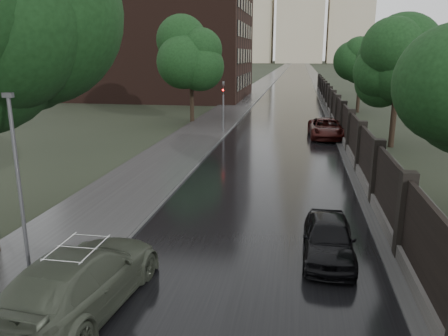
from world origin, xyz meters
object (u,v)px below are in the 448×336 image
(car_right_near, at_px, (328,238))
(car_right_far, at_px, (326,128))
(lamp_post, at_px, (20,191))
(traffic_light, at_px, (223,103))
(tree_left_far, at_px, (191,63))
(tree_right_c, at_px, (361,64))
(volga_sedan, at_px, (80,279))
(tree_right_b, at_px, (398,71))

(car_right_near, relative_size, car_right_far, 0.73)
(lamp_post, relative_size, traffic_light, 1.28)
(tree_left_far, bearing_deg, tree_right_c, 32.83)
(traffic_light, height_order, volga_sedan, traffic_light)
(tree_left_far, distance_m, volga_sedan, 29.85)
(lamp_post, relative_size, volga_sedan, 0.95)
(tree_left_far, height_order, traffic_light, tree_left_far)
(lamp_post, height_order, car_right_near, lamp_post)
(tree_left_far, height_order, tree_right_b, tree_left_far)
(tree_left_far, distance_m, tree_right_c, 18.45)
(lamp_post, relative_size, car_right_far, 1.00)
(tree_left_far, height_order, tree_right_c, tree_left_far)
(car_right_far, bearing_deg, lamp_post, -113.78)
(tree_right_b, xyz_separation_m, car_right_far, (-4.10, 2.59, -4.24))
(traffic_light, height_order, car_right_far, traffic_light)
(tree_left_far, distance_m, lamp_post, 28.73)
(tree_right_b, relative_size, lamp_post, 1.37)
(traffic_light, bearing_deg, tree_right_c, 51.82)
(tree_left_far, distance_m, car_right_far, 13.41)
(lamp_post, bearing_deg, tree_right_c, 71.48)
(tree_left_far, height_order, car_right_far, tree_left_far)
(volga_sedan, bearing_deg, lamp_post, -15.70)
(car_right_near, bearing_deg, lamp_post, -157.16)
(tree_right_b, distance_m, volga_sedan, 24.28)
(tree_right_c, height_order, car_right_far, tree_right_c)
(lamp_post, xyz_separation_m, car_right_near, (7.81, 3.12, -2.03))
(tree_right_b, height_order, volga_sedan, tree_right_b)
(tree_right_c, relative_size, traffic_light, 1.75)
(lamp_post, bearing_deg, volga_sedan, -20.83)
(tree_right_c, relative_size, car_right_far, 1.37)
(lamp_post, distance_m, car_right_far, 24.79)
(tree_right_c, bearing_deg, car_right_near, -98.19)
(tree_right_b, xyz_separation_m, traffic_light, (-11.80, 2.99, -2.55))
(tree_right_c, xyz_separation_m, car_right_far, (-4.10, -15.41, -4.24))
(tree_right_b, bearing_deg, car_right_near, -106.33)
(car_right_near, bearing_deg, tree_left_far, 113.34)
(traffic_light, bearing_deg, volga_sedan, -88.34)
(tree_right_c, bearing_deg, traffic_light, -128.18)
(tree_right_c, xyz_separation_m, lamp_post, (-12.90, -38.50, -2.28))
(tree_left_far, height_order, volga_sedan, tree_left_far)
(tree_right_c, bearing_deg, volga_sedan, -105.82)
(tree_right_c, height_order, lamp_post, tree_right_c)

